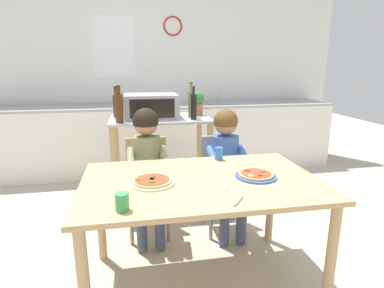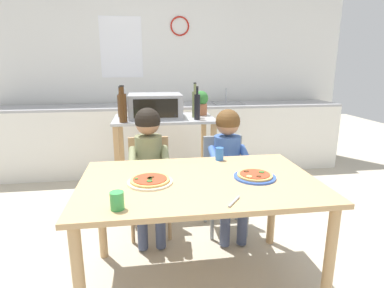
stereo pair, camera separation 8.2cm
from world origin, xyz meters
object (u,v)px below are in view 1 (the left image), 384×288
object	(u,v)px
bottle_dark_olive_oil	(116,105)
dining_chair_left	(148,179)
bottle_slim_sauce	(194,106)
dining_table	(201,193)
drinking_cup_green	(122,202)
drinking_cup_blue	(219,154)
dining_chair_right	(222,176)
pizza_plate_blue_rimmed	(256,175)
bottle_brown_beer	(119,107)
kitchen_island_cart	(161,147)
pizza_plate_cream	(152,181)
child_in_blue_striped_shirt	(227,156)
bottle_squat_spirits	(191,103)
child_in_olive_shirt	(147,157)
toaster_oven	(151,106)
serving_spoon	(239,201)
potted_herb_plant	(197,102)

from	to	relation	value
bottle_dark_olive_oil	dining_chair_left	distance (m)	0.89
bottle_slim_sauce	dining_table	size ratio (longest dim) A/B	0.22
drinking_cup_green	drinking_cup_blue	world-z (taller)	drinking_cup_blue
dining_chair_right	pizza_plate_blue_rimmed	xyz separation A→B (m)	(-0.00, -0.75, 0.27)
bottle_slim_sauce	dining_chair_right	distance (m)	0.72
bottle_brown_beer	drinking_cup_green	world-z (taller)	bottle_brown_beer
kitchen_island_cart	pizza_plate_cream	bearing A→B (deg)	-97.06
dining_chair_right	child_in_blue_striped_shirt	bearing A→B (deg)	-90.00
bottle_squat_spirits	drinking_cup_green	xyz separation A→B (m)	(-0.64, -1.62, -0.27)
bottle_slim_sauce	bottle_squat_spirits	bearing A→B (deg)	90.32
bottle_slim_sauce	child_in_olive_shirt	bearing A→B (deg)	-133.74
bottle_dark_olive_oil	dining_table	size ratio (longest dim) A/B	0.21
bottle_dark_olive_oil	dining_chair_left	world-z (taller)	bottle_dark_olive_oil
bottle_brown_beer	dining_chair_left	bearing A→B (deg)	-56.99
bottle_brown_beer	bottle_squat_spirits	bearing A→B (deg)	14.55
bottle_squat_spirits	dining_table	distance (m)	1.35
bottle_dark_olive_oil	pizza_plate_cream	size ratio (longest dim) A/B	1.13
bottle_slim_sauce	drinking_cup_blue	bearing A→B (deg)	-86.90
kitchen_island_cart	dining_table	world-z (taller)	kitchen_island_cart
toaster_oven	drinking_cup_blue	bearing A→B (deg)	-65.65
child_in_blue_striped_shirt	bottle_squat_spirits	bearing A→B (deg)	104.64
serving_spoon	bottle_squat_spirits	bearing A→B (deg)	88.20
dining_chair_left	drinking_cup_green	xyz separation A→B (m)	(-0.16, -1.11, 0.31)
child_in_blue_striped_shirt	serving_spoon	distance (m)	0.99
pizza_plate_cream	dining_table	bearing A→B (deg)	2.66
dining_table	pizza_plate_blue_rimmed	world-z (taller)	pizza_plate_blue_rimmed
bottle_dark_olive_oil	child_in_blue_striped_shirt	bearing A→B (deg)	-41.68
child_in_olive_shirt	pizza_plate_cream	world-z (taller)	child_in_olive_shirt
child_in_blue_striped_shirt	potted_herb_plant	bearing A→B (deg)	96.17
toaster_oven	bottle_brown_beer	bearing A→B (deg)	-141.75
dining_chair_left	drinking_cup_blue	bearing A→B (deg)	-37.08
bottle_squat_spirits	drinking_cup_green	world-z (taller)	bottle_squat_spirits
dining_table	child_in_olive_shirt	size ratio (longest dim) A/B	1.35
kitchen_island_cart	pizza_plate_blue_rimmed	size ratio (longest dim) A/B	3.79
bottle_squat_spirits	drinking_cup_blue	xyz separation A→B (m)	(0.04, -0.90, -0.27)
dining_chair_left	serving_spoon	distance (m)	1.23
potted_herb_plant	pizza_plate_blue_rimmed	world-z (taller)	potted_herb_plant
bottle_dark_olive_oil	serving_spoon	size ratio (longest dim) A/B	2.18
bottle_dark_olive_oil	child_in_blue_striped_shirt	distance (m)	1.27
bottle_slim_sauce	pizza_plate_cream	bearing A→B (deg)	-112.22
bottle_squat_spirits	pizza_plate_cream	size ratio (longest dim) A/B	1.27
potted_herb_plant	dining_chair_right	distance (m)	0.91
child_in_olive_shirt	drinking_cup_green	world-z (taller)	child_in_olive_shirt
toaster_oven	bottle_slim_sauce	xyz separation A→B (m)	(0.39, -0.19, 0.01)
bottle_dark_olive_oil	drinking_cup_green	world-z (taller)	bottle_dark_olive_oil
bottle_squat_spirits	bottle_dark_olive_oil	xyz separation A→B (m)	(-0.73, 0.14, -0.02)
kitchen_island_cart	child_in_blue_striped_shirt	distance (m)	0.87
drinking_cup_blue	pizza_plate_cream	bearing A→B (deg)	-142.93
pizza_plate_blue_rimmed	dining_table	bearing A→B (deg)	176.19
dining_chair_left	serving_spoon	xyz separation A→B (m)	(0.42, -1.12, 0.27)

